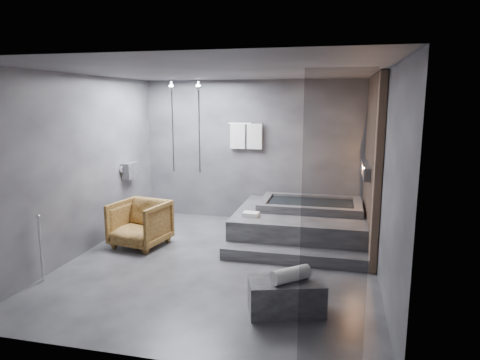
# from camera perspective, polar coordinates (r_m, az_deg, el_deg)

# --- Properties ---
(room) EXTENTS (5.00, 5.04, 2.82)m
(room) POSITION_cam_1_polar(r_m,az_deg,el_deg) (6.28, 1.44, 4.44)
(room) COLOR #2D2D2F
(room) RESTS_ON ground
(tub_deck) EXTENTS (2.20, 2.00, 0.50)m
(tub_deck) POSITION_cam_1_polar(r_m,az_deg,el_deg) (7.65, 8.07, -5.85)
(tub_deck) COLOR #323234
(tub_deck) RESTS_ON ground
(tub_step) EXTENTS (2.20, 0.36, 0.18)m
(tub_step) POSITION_cam_1_polar(r_m,az_deg,el_deg) (6.59, 7.09, -10.04)
(tub_step) COLOR #323234
(tub_step) RESTS_ON ground
(concrete_bench) EXTENTS (0.95, 0.69, 0.38)m
(concrete_bench) POSITION_cam_1_polar(r_m,az_deg,el_deg) (5.11, 6.15, -15.13)
(concrete_bench) COLOR #2D2D2F
(concrete_bench) RESTS_ON ground
(driftwood_chair) EXTENTS (0.95, 0.97, 0.76)m
(driftwood_chair) POSITION_cam_1_polar(r_m,az_deg,el_deg) (7.35, -13.18, -5.67)
(driftwood_chair) COLOR #4C3113
(driftwood_chair) RESTS_ON ground
(rolled_towel) EXTENTS (0.46, 0.43, 0.17)m
(rolled_towel) POSITION_cam_1_polar(r_m,az_deg,el_deg) (4.97, 6.77, -12.43)
(rolled_towel) COLOR silver
(rolled_towel) RESTS_ON concrete_bench
(deck_towel) EXTENTS (0.27, 0.21, 0.07)m
(deck_towel) POSITION_cam_1_polar(r_m,az_deg,el_deg) (7.13, 1.46, -4.59)
(deck_towel) COLOR white
(deck_towel) RESTS_ON tub_deck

